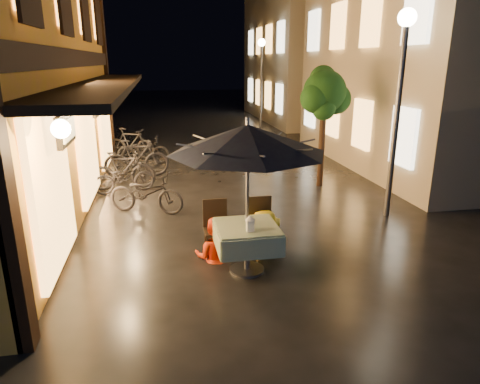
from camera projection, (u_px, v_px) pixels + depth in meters
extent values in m
plane|color=black|center=(279.00, 269.00, 6.99)|extent=(90.00, 90.00, 0.00)
cube|color=black|center=(76.00, 58.00, 9.16)|extent=(0.12, 11.00, 0.35)
cube|color=black|center=(106.00, 85.00, 9.42)|extent=(1.20, 10.50, 0.12)
cube|color=#E59B46|center=(83.00, 2.00, 10.19)|extent=(0.10, 0.90, 1.50)
cube|color=#E59B46|center=(96.00, 13.00, 12.54)|extent=(0.10, 0.90, 1.50)
cube|color=#E59B46|center=(52.00, 189.00, 6.43)|extent=(0.10, 2.20, 2.40)
cube|color=#E59B46|center=(87.00, 146.00, 9.72)|extent=(0.10, 2.20, 2.40)
cube|color=#E59B46|center=(104.00, 124.00, 13.01)|extent=(0.10, 2.20, 2.40)
cube|color=#ADA48B|center=(455.00, 61.00, 13.47)|extent=(7.00, 9.00, 6.50)
cube|color=#E59B46|center=(403.00, 137.00, 10.25)|extent=(0.10, 1.00, 1.40)
cube|color=#E59B46|center=(418.00, 11.00, 9.43)|extent=(0.10, 1.00, 1.40)
cube|color=#E59B46|center=(362.00, 124.00, 12.32)|extent=(0.10, 1.00, 1.40)
cube|color=#E59B46|center=(371.00, 20.00, 11.50)|extent=(0.10, 1.00, 1.40)
cube|color=#E59B46|center=(332.00, 115.00, 14.39)|extent=(0.10, 1.00, 1.40)
cube|color=#E59B46|center=(338.00, 26.00, 13.56)|extent=(0.10, 1.00, 1.40)
cube|color=#E59B46|center=(310.00, 108.00, 16.45)|extent=(0.10, 1.00, 1.40)
cube|color=#E59B46|center=(314.00, 31.00, 15.63)|extent=(0.10, 1.00, 1.40)
cube|color=#ADA48B|center=(322.00, 56.00, 24.20)|extent=(7.00, 10.00, 7.00)
cube|color=#E59B46|center=(279.00, 99.00, 20.58)|extent=(0.10, 1.00, 1.40)
cube|color=#E59B46|center=(281.00, 37.00, 19.76)|extent=(0.10, 1.00, 1.40)
cube|color=#E59B46|center=(268.00, 95.00, 22.65)|extent=(0.10, 1.00, 1.40)
cube|color=#E59B46|center=(269.00, 39.00, 21.83)|extent=(0.10, 1.00, 1.40)
cube|color=#E59B46|center=(258.00, 92.00, 24.72)|extent=(0.10, 1.00, 1.40)
cube|color=#E59B46|center=(259.00, 41.00, 23.89)|extent=(0.10, 1.00, 1.40)
cube|color=#E59B46|center=(250.00, 90.00, 26.78)|extent=(0.10, 1.00, 1.40)
cube|color=#E59B46|center=(251.00, 43.00, 25.96)|extent=(0.10, 1.00, 1.40)
cylinder|color=black|center=(322.00, 146.00, 11.32)|extent=(0.16, 0.16, 2.20)
sphere|color=#113311|center=(325.00, 92.00, 10.90)|extent=(1.10, 1.10, 1.10)
sphere|color=#113311|center=(336.00, 99.00, 11.12)|extent=(0.80, 0.80, 0.80)
sphere|color=#113311|center=(315.00, 98.00, 10.75)|extent=(0.76, 0.76, 0.76)
sphere|color=#113311|center=(323.00, 79.00, 11.11)|extent=(0.70, 0.70, 0.70)
sphere|color=#113311|center=(324.00, 109.00, 10.77)|extent=(0.60, 0.60, 0.60)
cylinder|color=#59595E|center=(396.00, 124.00, 8.81)|extent=(0.12, 0.12, 4.00)
sphere|color=#FFF0BF|center=(407.00, 17.00, 8.21)|extent=(0.36, 0.36, 0.36)
cylinder|color=#59595E|center=(261.00, 89.00, 20.08)|extent=(0.12, 0.12, 4.00)
sphere|color=#FFF0BF|center=(262.00, 42.00, 19.48)|extent=(0.36, 0.36, 0.36)
cylinder|color=#59595E|center=(247.00, 250.00, 6.82)|extent=(0.10, 0.10, 0.72)
cylinder|color=#59595E|center=(247.00, 269.00, 6.92)|extent=(0.56, 0.56, 0.04)
cube|color=#285032|center=(247.00, 227.00, 6.71)|extent=(0.95, 0.95, 0.06)
cube|color=#285032|center=(276.00, 235.00, 6.84)|extent=(0.04, 0.95, 0.33)
cube|color=#285032|center=(217.00, 239.00, 6.67)|extent=(0.04, 0.95, 0.33)
cube|color=#285032|center=(241.00, 226.00, 7.20)|extent=(0.95, 0.04, 0.33)
cube|color=#285032|center=(254.00, 250.00, 6.31)|extent=(0.95, 0.04, 0.33)
cylinder|color=#59595E|center=(247.00, 203.00, 6.59)|extent=(0.05, 0.05, 2.30)
cone|color=black|center=(248.00, 139.00, 6.29)|extent=(2.39, 2.39, 0.43)
cylinder|color=#59595E|center=(248.00, 122.00, 6.22)|extent=(0.06, 0.06, 0.12)
cube|color=black|center=(217.00, 231.00, 7.33)|extent=(0.42, 0.42, 0.05)
cube|color=black|center=(215.00, 214.00, 7.44)|extent=(0.42, 0.04, 0.55)
cylinder|color=black|center=(208.00, 249.00, 7.20)|extent=(0.04, 0.04, 0.43)
cylinder|color=black|center=(229.00, 247.00, 7.27)|extent=(0.04, 0.04, 0.43)
cylinder|color=black|center=(205.00, 241.00, 7.54)|extent=(0.04, 0.04, 0.43)
cylinder|color=black|center=(225.00, 239.00, 7.60)|extent=(0.04, 0.04, 0.43)
cube|color=black|center=(262.00, 228.00, 7.48)|extent=(0.42, 0.42, 0.05)
cube|color=black|center=(260.00, 211.00, 7.58)|extent=(0.42, 0.04, 0.55)
cylinder|color=black|center=(254.00, 245.00, 7.34)|extent=(0.04, 0.04, 0.43)
cylinder|color=black|center=(274.00, 244.00, 7.41)|extent=(0.04, 0.04, 0.43)
cylinder|color=black|center=(250.00, 237.00, 7.68)|extent=(0.04, 0.04, 0.43)
cylinder|color=black|center=(269.00, 236.00, 7.75)|extent=(0.04, 0.04, 0.43)
cube|color=white|center=(250.00, 225.00, 6.46)|extent=(0.11, 0.11, 0.18)
cube|color=#FFD88C|center=(250.00, 226.00, 6.46)|extent=(0.07, 0.07, 0.12)
cone|color=white|center=(250.00, 218.00, 6.42)|extent=(0.16, 0.16, 0.07)
imported|color=#F1330A|center=(214.00, 219.00, 7.16)|extent=(0.83, 0.73, 1.43)
imported|color=yellow|center=(265.00, 212.00, 7.34)|extent=(1.05, 0.68, 1.53)
imported|color=black|center=(146.00, 193.00, 9.44)|extent=(1.82, 1.20, 0.90)
imported|color=black|center=(123.00, 170.00, 11.18)|extent=(1.71, 0.58, 1.01)
imported|color=black|center=(124.00, 178.00, 10.91)|extent=(1.60, 0.85, 0.80)
imported|color=black|center=(136.00, 158.00, 12.35)|extent=(1.87, 0.63, 1.10)
imported|color=black|center=(143.00, 150.00, 14.02)|extent=(1.77, 0.84, 0.89)
imported|color=black|center=(131.00, 143.00, 14.71)|extent=(1.81, 1.17, 1.06)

